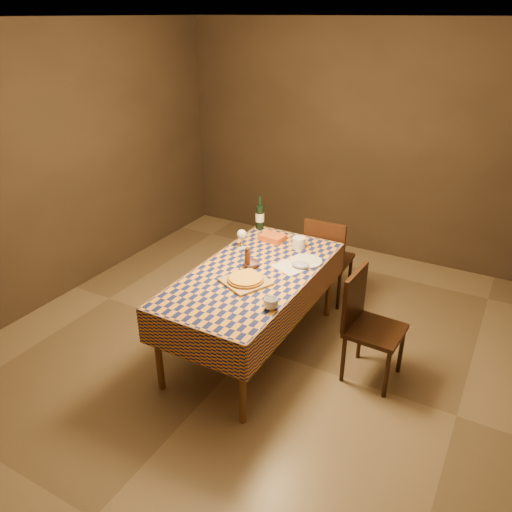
% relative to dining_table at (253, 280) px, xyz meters
% --- Properties ---
extents(room, '(5.00, 5.10, 2.70)m').
position_rel_dining_table_xyz_m(room, '(0.00, 0.00, 0.66)').
color(room, brown).
rests_on(room, ground).
extents(dining_table, '(0.94, 1.84, 0.77)m').
position_rel_dining_table_xyz_m(dining_table, '(0.00, 0.00, 0.00)').
color(dining_table, brown).
rests_on(dining_table, ground).
extents(cutting_board, '(0.44, 0.44, 0.02)m').
position_rel_dining_table_xyz_m(cutting_board, '(0.04, -0.19, 0.09)').
color(cutting_board, '#A5844D').
rests_on(cutting_board, dining_table).
extents(pizza, '(0.30, 0.30, 0.03)m').
position_rel_dining_table_xyz_m(pizza, '(0.04, -0.19, 0.11)').
color(pizza, '#905118').
rests_on(pizza, cutting_board).
extents(pepper_mill, '(0.05, 0.05, 0.20)m').
position_rel_dining_table_xyz_m(pepper_mill, '(-0.08, 0.04, 0.17)').
color(pepper_mill, '#471F10').
rests_on(pepper_mill, dining_table).
extents(bowl, '(0.16, 0.16, 0.04)m').
position_rel_dining_table_xyz_m(bowl, '(-0.07, 0.08, 0.10)').
color(bowl, '#5E444F').
rests_on(bowl, dining_table).
extents(wine_glass, '(0.10, 0.10, 0.18)m').
position_rel_dining_table_xyz_m(wine_glass, '(-0.33, 0.37, 0.20)').
color(wine_glass, silver).
rests_on(wine_glass, dining_table).
extents(wine_bottle, '(0.10, 0.10, 0.34)m').
position_rel_dining_table_xyz_m(wine_bottle, '(-0.41, 0.86, 0.20)').
color(wine_bottle, black).
rests_on(wine_bottle, dining_table).
extents(deli_tub, '(0.14, 0.14, 0.10)m').
position_rel_dining_table_xyz_m(deli_tub, '(0.13, 0.63, 0.13)').
color(deli_tub, silver).
rests_on(deli_tub, dining_table).
extents(takeout_container, '(0.24, 0.18, 0.06)m').
position_rel_dining_table_xyz_m(takeout_container, '(-0.16, 0.66, 0.10)').
color(takeout_container, '#C55419').
rests_on(takeout_container, dining_table).
extents(white_plate, '(0.37, 0.37, 0.02)m').
position_rel_dining_table_xyz_m(white_plate, '(0.31, 0.39, 0.08)').
color(white_plate, silver).
rests_on(white_plate, dining_table).
extents(tumbler, '(0.12, 0.12, 0.09)m').
position_rel_dining_table_xyz_m(tumbler, '(0.39, -0.44, 0.12)').
color(tumbler, silver).
rests_on(tumbler, dining_table).
extents(flour_patch, '(0.31, 0.28, 0.00)m').
position_rel_dining_table_xyz_m(flour_patch, '(0.22, 0.22, 0.08)').
color(flour_patch, silver).
rests_on(flour_patch, dining_table).
extents(flour_bag, '(0.18, 0.15, 0.05)m').
position_rel_dining_table_xyz_m(flour_bag, '(0.31, 0.28, 0.10)').
color(flour_bag, '#959DBE').
rests_on(flour_bag, dining_table).
extents(chair_far, '(0.43, 0.44, 0.93)m').
position_rel_dining_table_xyz_m(chair_far, '(0.25, 1.08, -0.17)').
color(chair_far, black).
rests_on(chair_far, ground).
extents(chair_right, '(0.45, 0.44, 0.93)m').
position_rel_dining_table_xyz_m(chair_right, '(0.96, 0.14, -0.17)').
color(chair_right, black).
rests_on(chair_right, ground).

